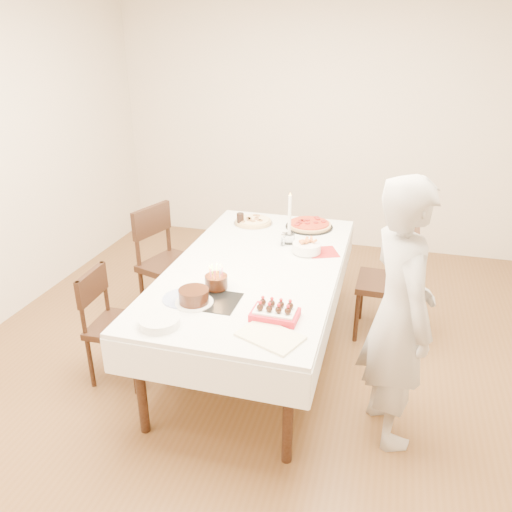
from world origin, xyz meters
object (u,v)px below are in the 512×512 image
(chair_left_dessert, at_px, (120,326))
(pizza_white, at_px, (253,222))
(chair_right_savory, at_px, (385,283))
(birthday_cake, at_px, (216,277))
(cola_glass, at_px, (240,220))
(chair_left_savory, at_px, (174,266))
(layer_cake, at_px, (194,297))
(person, at_px, (399,315))
(taper_candle, at_px, (290,218))
(pasta_bowl, at_px, (307,248))
(pizza_pepperoni, at_px, (309,225))
(strawberry_box, at_px, (275,313))
(dining_table, at_px, (256,311))

(chair_left_dessert, relative_size, pizza_white, 2.43)
(chair_right_savory, height_order, birthday_cake, birthday_cake)
(cola_glass, xyz_separation_m, birthday_cake, (0.19, -1.12, 0.03))
(chair_left_savory, xyz_separation_m, chair_left_dessert, (-0.02, -0.84, -0.08))
(chair_left_dessert, relative_size, layer_cake, 3.51)
(chair_left_savory, height_order, person, person)
(taper_candle, relative_size, birthday_cake, 2.78)
(chair_left_dessert, bearing_deg, pasta_bowl, -147.37)
(pizza_pepperoni, height_order, birthday_cake, birthday_cake)
(chair_left_savory, relative_size, strawberry_box, 3.66)
(dining_table, distance_m, cola_glass, 0.89)
(taper_candle, bearing_deg, birthday_cake, -108.08)
(birthday_cake, height_order, strawberry_box, birthday_cake)
(pizza_pepperoni, xyz_separation_m, pasta_bowl, (0.07, -0.53, 0.02))
(pizza_white, xyz_separation_m, cola_glass, (-0.09, -0.08, 0.03))
(strawberry_box, bearing_deg, pasta_bowl, 89.48)
(pizza_white, xyz_separation_m, pizza_pepperoni, (0.47, 0.05, 0.00))
(chair_left_savory, xyz_separation_m, person, (1.77, -0.89, 0.32))
(chair_left_dessert, height_order, cola_glass, cola_glass)
(dining_table, relative_size, pasta_bowl, 10.26)
(taper_candle, distance_m, strawberry_box, 1.13)
(dining_table, distance_m, birthday_cake, 0.64)
(strawberry_box, bearing_deg, layer_cake, 176.04)
(person, bearing_deg, cola_glass, 23.73)
(pizza_white, distance_m, strawberry_box, 1.54)
(dining_table, distance_m, pizza_pepperoni, 0.95)
(dining_table, relative_size, birthday_cake, 14.66)
(chair_left_dessert, height_order, pizza_white, chair_left_dessert)
(chair_right_savory, bearing_deg, person, -84.50)
(chair_right_savory, bearing_deg, dining_table, -146.23)
(taper_candle, bearing_deg, cola_glass, 151.17)
(pasta_bowl, bearing_deg, pizza_pepperoni, 97.86)
(chair_right_savory, xyz_separation_m, taper_candle, (-0.74, -0.12, 0.51))
(pizza_white, distance_m, pizza_pepperoni, 0.47)
(chair_left_savory, height_order, pizza_pepperoni, chair_left_savory)
(person, distance_m, pasta_bowl, 1.06)
(person, height_order, pasta_bowl, person)
(strawberry_box, bearing_deg, cola_glass, 114.56)
(chair_right_savory, xyz_separation_m, pasta_bowl, (-0.58, -0.26, 0.35))
(pizza_white, bearing_deg, birthday_cake, -85.35)
(chair_left_dessert, distance_m, pizza_pepperoni, 1.72)
(dining_table, distance_m, strawberry_box, 0.83)
(pizza_pepperoni, distance_m, cola_glass, 0.57)
(taper_candle, distance_m, birthday_cake, 0.91)
(chair_left_dessert, relative_size, person, 0.51)
(pasta_bowl, height_order, strawberry_box, pasta_bowl)
(chair_left_savory, xyz_separation_m, taper_candle, (0.94, 0.09, 0.47))
(pizza_white, distance_m, cola_glass, 0.12)
(person, relative_size, taper_candle, 3.94)
(pasta_bowl, bearing_deg, pizza_white, 138.49)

